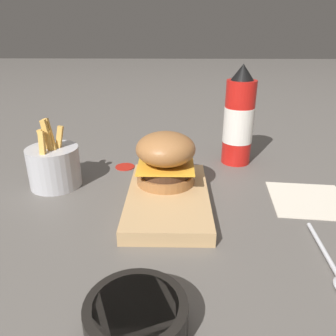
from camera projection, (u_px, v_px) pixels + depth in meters
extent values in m
plane|color=#5B5651|center=(207.00, 196.00, 0.66)|extent=(6.00, 6.00, 0.00)
cube|color=tan|center=(168.00, 198.00, 0.63)|extent=(0.27, 0.15, 0.03)
cylinder|color=#9E6638|center=(166.00, 177.00, 0.66)|extent=(0.12, 0.12, 0.02)
cylinder|color=#422819|center=(166.00, 169.00, 0.65)|extent=(0.11, 0.11, 0.02)
cube|color=gold|center=(166.00, 164.00, 0.65)|extent=(0.11, 0.11, 0.00)
ellipsoid|color=#9E6638|center=(166.00, 149.00, 0.63)|extent=(0.12, 0.12, 0.06)
cylinder|color=red|center=(238.00, 123.00, 0.79)|extent=(0.07, 0.07, 0.20)
cylinder|color=white|center=(238.00, 125.00, 0.79)|extent=(0.07, 0.07, 0.08)
cone|color=black|center=(243.00, 72.00, 0.74)|extent=(0.05, 0.05, 0.04)
cylinder|color=#B7B7BC|center=(54.00, 167.00, 0.69)|extent=(0.11, 0.11, 0.09)
cube|color=gold|center=(52.00, 142.00, 0.66)|extent=(0.03, 0.03, 0.10)
cube|color=gold|center=(51.00, 148.00, 0.67)|extent=(0.03, 0.02, 0.07)
cube|color=gold|center=(45.00, 147.00, 0.67)|extent=(0.02, 0.03, 0.08)
cube|color=gold|center=(59.00, 145.00, 0.67)|extent=(0.02, 0.03, 0.08)
cube|color=gold|center=(45.00, 145.00, 0.69)|extent=(0.01, 0.02, 0.07)
cube|color=gold|center=(43.00, 151.00, 0.64)|extent=(0.03, 0.01, 0.08)
cube|color=gold|center=(49.00, 143.00, 0.66)|extent=(0.01, 0.02, 0.10)
cylinder|color=black|center=(136.00, 318.00, 0.36)|extent=(0.11, 0.11, 0.04)
cylinder|color=#669356|center=(136.00, 306.00, 0.35)|extent=(0.09, 0.09, 0.01)
cylinder|color=silver|center=(322.00, 247.00, 0.50)|extent=(0.13, 0.01, 0.01)
cylinder|color=#B21E14|center=(125.00, 166.00, 0.79)|extent=(0.05, 0.05, 0.00)
cube|color=beige|center=(309.00, 200.00, 0.64)|extent=(0.16, 0.16, 0.00)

